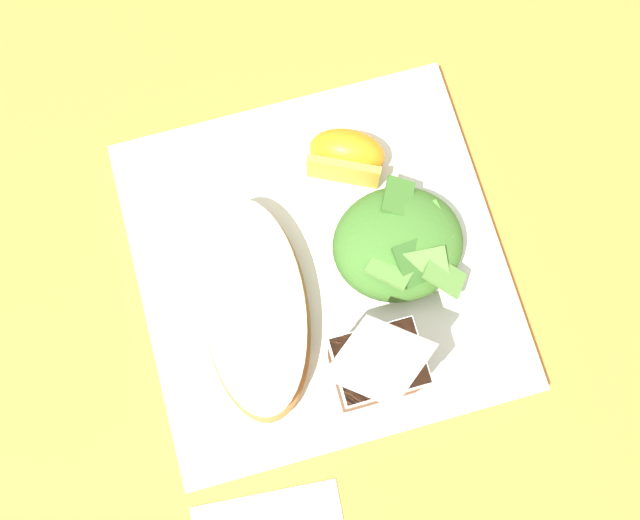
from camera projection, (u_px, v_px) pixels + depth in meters
The scene contains 6 objects.
ground at pixel (320, 268), 0.62m from camera, with size 3.00×3.00×0.00m, color #C67A33.
white_plate at pixel (320, 266), 0.61m from camera, with size 0.28×0.28×0.02m, color white.
cheesy_pizza_bread at pixel (255, 308), 0.57m from camera, with size 0.10×0.18×0.04m.
green_salad_pile at pixel (399, 244), 0.58m from camera, with size 0.10×0.11×0.04m.
milk_carton at pixel (377, 366), 0.52m from camera, with size 0.06×0.05×0.11m.
orange_wedge_front at pixel (347, 155), 0.60m from camera, with size 0.07×0.06×0.04m.
Camera 1 is at (0.04, 0.14, 0.60)m, focal length 43.25 mm.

